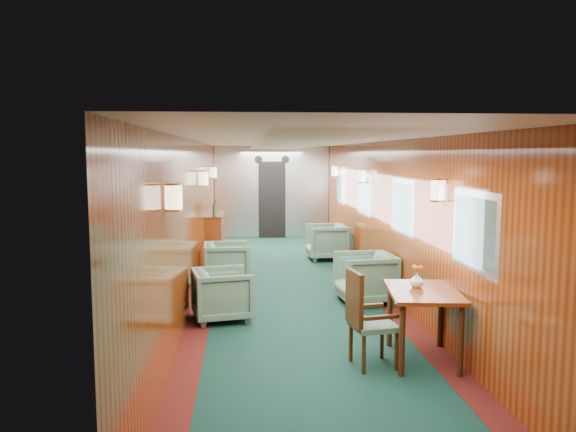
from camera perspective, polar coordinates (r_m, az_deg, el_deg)
The scene contains 12 objects.
room at distance 8.80m, azimuth 0.34°, elevation 2.67°, with size 12.00×12.10×2.40m.
bulkhead at distance 14.72m, azimuth -1.65°, elevation 2.39°, with size 2.98×0.17×2.39m.
windows_right at distance 9.31m, azimuth 9.38°, elevation 1.64°, with size 0.02×8.60×0.80m.
wall_sconces at distance 9.36m, azimuth 0.04°, elevation 3.84°, with size 2.97×7.97×0.25m.
dining_table at distance 6.17m, azimuth 13.57°, elevation -8.44°, with size 0.84×1.10×0.77m.
side_chair at distance 5.90m, azimuth 7.82°, elevation -9.94°, with size 0.52×0.54×1.01m.
credenza at distance 11.43m, azimuth -7.48°, elevation -2.23°, with size 0.35×1.11×1.27m.
flower_vase at distance 6.23m, azimuth 12.95°, elevation -6.37°, with size 0.15×0.15×0.16m, color white.
armchair_left_near at distance 7.57m, azimuth -6.66°, elevation -7.91°, with size 0.73×0.75×0.69m, color #1D4436.
armchair_left_far at distance 9.61m, azimuth -6.19°, elevation -4.77°, with size 0.75×0.78×0.71m, color #1D4436.
armchair_right_near at distance 8.44m, azimuth 7.84°, elevation -6.23°, with size 0.79×0.82×0.74m, color #1D4436.
armchair_right_far at distance 11.75m, azimuth 3.91°, elevation -2.63°, with size 0.79×0.81×0.74m, color #1D4436.
Camera 1 is at (-0.76, -8.75, 2.20)m, focal length 35.00 mm.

